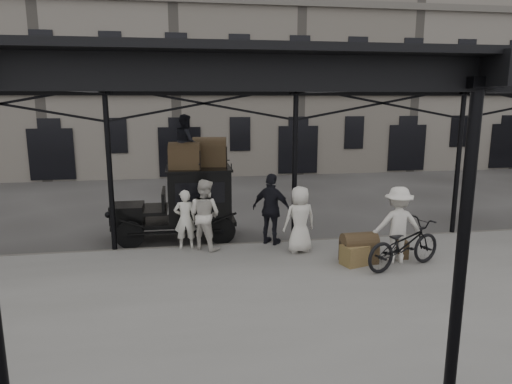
# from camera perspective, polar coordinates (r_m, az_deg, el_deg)

# --- Properties ---
(ground) EXTENTS (120.00, 120.00, 0.00)m
(ground) POSITION_cam_1_polar(r_m,az_deg,el_deg) (11.55, 7.12, -9.70)
(ground) COLOR #383533
(ground) RESTS_ON ground
(platform) EXTENTS (28.00, 8.00, 0.15)m
(platform) POSITION_cam_1_polar(r_m,az_deg,el_deg) (9.78, 10.51, -13.44)
(platform) COLOR slate
(platform) RESTS_ON ground
(canopy) EXTENTS (22.50, 9.00, 4.74)m
(canopy) POSITION_cam_1_polar(r_m,az_deg,el_deg) (9.14, 10.99, 14.01)
(canopy) COLOR black
(canopy) RESTS_ON ground
(building_frontage) EXTENTS (64.00, 8.00, 14.00)m
(building_frontage) POSITION_cam_1_polar(r_m,az_deg,el_deg) (28.61, -3.16, 17.30)
(building_frontage) COLOR slate
(building_frontage) RESTS_ON ground
(taxi) EXTENTS (3.65, 1.55, 2.18)m
(taxi) POSITION_cam_1_polar(r_m,az_deg,el_deg) (13.79, -8.42, -0.96)
(taxi) COLOR black
(taxi) RESTS_ON ground
(porter_left) EXTENTS (0.60, 0.39, 1.64)m
(porter_left) POSITION_cam_1_polar(r_m,az_deg,el_deg) (12.51, -8.85, -3.40)
(porter_left) COLOR beige
(porter_left) RESTS_ON platform
(porter_midleft) EXTENTS (1.18, 1.15, 1.92)m
(porter_midleft) POSITION_cam_1_polar(r_m,az_deg,el_deg) (12.40, -6.44, -2.79)
(porter_midleft) COLOR beige
(porter_midleft) RESTS_ON platform
(porter_centre) EXTENTS (0.95, 0.70, 1.79)m
(porter_centre) POSITION_cam_1_polar(r_m,az_deg,el_deg) (12.14, 5.49, -3.42)
(porter_centre) COLOR beige
(porter_centre) RESTS_ON platform
(porter_official) EXTENTS (1.23, 1.11, 2.01)m
(porter_official) POSITION_cam_1_polar(r_m,az_deg,el_deg) (12.71, 1.98, -2.16)
(porter_official) COLOR black
(porter_official) RESTS_ON platform
(porter_right) EXTENTS (1.34, 0.91, 1.92)m
(porter_right) POSITION_cam_1_polar(r_m,az_deg,el_deg) (11.85, 17.28, -3.94)
(porter_right) COLOR beige
(porter_right) RESTS_ON platform
(bicycle) EXTENTS (2.37, 1.47, 1.17)m
(bicycle) POSITION_cam_1_polar(r_m,az_deg,el_deg) (11.61, 17.99, -6.24)
(bicycle) COLOR black
(bicycle) RESTS_ON platform
(porter_roof) EXTENTS (0.70, 0.84, 1.56)m
(porter_roof) POSITION_cam_1_polar(r_m,az_deg,el_deg) (13.42, -8.77, 6.28)
(porter_roof) COLOR black
(porter_roof) RESTS_ON taxi
(steamer_trunk_roof_near) EXTENTS (0.94, 0.64, 0.65)m
(steamer_trunk_roof_near) POSITION_cam_1_polar(r_m,az_deg,el_deg) (13.32, -8.91, 4.26)
(steamer_trunk_roof_near) COLOR #44331F
(steamer_trunk_roof_near) RESTS_ON taxi
(steamer_trunk_roof_far) EXTENTS (1.06, 0.73, 0.73)m
(steamer_trunk_roof_far) POSITION_cam_1_polar(r_m,az_deg,el_deg) (13.79, -5.81, 4.75)
(steamer_trunk_roof_far) COLOR #44331F
(steamer_trunk_roof_far) RESTS_ON taxi
(steamer_trunk_platform) EXTENTS (0.89, 0.56, 0.64)m
(steamer_trunk_platform) POSITION_cam_1_polar(r_m,az_deg,el_deg) (11.77, 12.74, -7.07)
(steamer_trunk_platform) COLOR #44331F
(steamer_trunk_platform) RESTS_ON platform
(wicker_hamper) EXTENTS (0.71, 0.61, 0.50)m
(wicker_hamper) POSITION_cam_1_polar(r_m,az_deg,el_deg) (11.59, 12.21, -7.71)
(wicker_hamper) COLOR olive
(wicker_hamper) RESTS_ON platform
(suitcase_upright) EXTENTS (0.25, 0.62, 0.45)m
(suitcase_upright) POSITION_cam_1_polar(r_m,az_deg,el_deg) (12.53, 17.85, -6.64)
(suitcase_upright) COLOR #44331F
(suitcase_upright) RESTS_ON platform
(suitcase_flat) EXTENTS (0.61, 0.36, 0.40)m
(suitcase_flat) POSITION_cam_1_polar(r_m,az_deg,el_deg) (11.99, 12.36, -7.29)
(suitcase_flat) COLOR #44331F
(suitcase_flat) RESTS_ON platform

